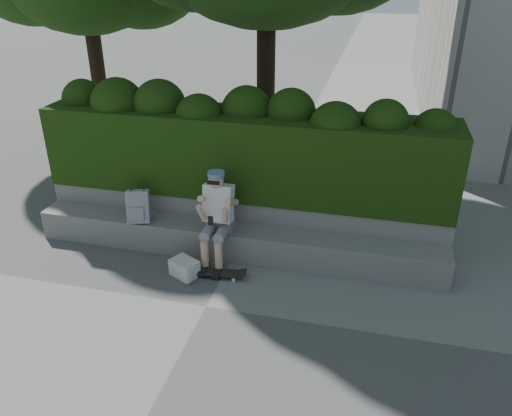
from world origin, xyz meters
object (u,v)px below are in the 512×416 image
(skateboard, at_px, (216,272))
(backpack_ground, at_px, (185,268))
(backpack_plaid, at_px, (138,206))
(person, at_px, (217,214))

(skateboard, distance_m, backpack_ground, 0.43)
(backpack_plaid, relative_size, backpack_ground, 1.31)
(person, height_order, backpack_ground, person)
(skateboard, xyz_separation_m, backpack_plaid, (-1.32, 0.48, 0.63))
(backpack_ground, bearing_deg, backpack_plaid, 175.55)
(person, bearing_deg, backpack_ground, -125.67)
(backpack_plaid, height_order, backpack_ground, backpack_plaid)
(person, xyz_separation_m, backpack_ground, (-0.34, -0.48, -0.63))
(backpack_plaid, bearing_deg, person, -20.38)
(backpack_plaid, xyz_separation_m, backpack_ground, (0.89, -0.56, -0.57))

